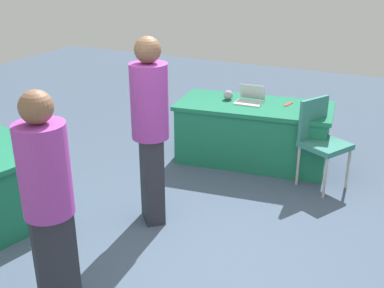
{
  "coord_description": "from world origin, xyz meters",
  "views": [
    {
      "loc": [
        -1.63,
        3.16,
        2.44
      ],
      "look_at": [
        0.04,
        -0.22,
        0.9
      ],
      "focal_mm": 44.31,
      "sensor_mm": 36.0,
      "label": 1
    }
  ],
  "objects_px": {
    "chair_near_front": "(321,137)",
    "person_attendee_standing": "(150,123)",
    "table_foreground": "(253,132)",
    "yarn_ball": "(228,95)",
    "scissors_red": "(288,104)",
    "person_presenter": "(48,197)",
    "laptop_silver": "(250,100)"
  },
  "relations": [
    {
      "from": "yarn_ball",
      "to": "scissors_red",
      "type": "relative_size",
      "value": 0.65
    },
    {
      "from": "table_foreground",
      "to": "person_attendee_standing",
      "type": "xyz_separation_m",
      "value": [
        0.39,
        1.78,
        0.63
      ]
    },
    {
      "from": "person_presenter",
      "to": "yarn_ball",
      "type": "height_order",
      "value": "person_presenter"
    },
    {
      "from": "yarn_ball",
      "to": "scissors_red",
      "type": "distance_m",
      "value": 0.74
    },
    {
      "from": "chair_near_front",
      "to": "laptop_silver",
      "type": "relative_size",
      "value": 2.95
    },
    {
      "from": "person_presenter",
      "to": "person_attendee_standing",
      "type": "distance_m",
      "value": 1.39
    },
    {
      "from": "chair_near_front",
      "to": "laptop_silver",
      "type": "height_order",
      "value": "chair_near_front"
    },
    {
      "from": "chair_near_front",
      "to": "scissors_red",
      "type": "bearing_deg",
      "value": -104.9
    },
    {
      "from": "person_attendee_standing",
      "to": "laptop_silver",
      "type": "bearing_deg",
      "value": 127.23
    },
    {
      "from": "person_attendee_standing",
      "to": "laptop_silver",
      "type": "distance_m",
      "value": 1.85
    },
    {
      "from": "chair_near_front",
      "to": "person_attendee_standing",
      "type": "relative_size",
      "value": 0.55
    },
    {
      "from": "person_attendee_standing",
      "to": "scissors_red",
      "type": "relative_size",
      "value": 9.88
    },
    {
      "from": "yarn_ball",
      "to": "table_foreground",
      "type": "bearing_deg",
      "value": 174.39
    },
    {
      "from": "person_presenter",
      "to": "person_attendee_standing",
      "type": "xyz_separation_m",
      "value": [
        0.04,
        -1.38,
        0.07
      ]
    },
    {
      "from": "person_presenter",
      "to": "yarn_ball",
      "type": "relative_size",
      "value": 14.25
    },
    {
      "from": "person_presenter",
      "to": "scissors_red",
      "type": "relative_size",
      "value": 9.24
    },
    {
      "from": "yarn_ball",
      "to": "chair_near_front",
      "type": "bearing_deg",
      "value": 164.65
    },
    {
      "from": "table_foreground",
      "to": "person_attendee_standing",
      "type": "distance_m",
      "value": 1.92
    },
    {
      "from": "table_foreground",
      "to": "yarn_ball",
      "type": "distance_m",
      "value": 0.56
    },
    {
      "from": "person_attendee_standing",
      "to": "yarn_ball",
      "type": "distance_m",
      "value": 1.82
    },
    {
      "from": "scissors_red",
      "to": "table_foreground",
      "type": "bearing_deg",
      "value": -55.91
    },
    {
      "from": "table_foreground",
      "to": "person_attendee_standing",
      "type": "height_order",
      "value": "person_attendee_standing"
    },
    {
      "from": "chair_near_front",
      "to": "scissors_red",
      "type": "height_order",
      "value": "chair_near_front"
    },
    {
      "from": "chair_near_front",
      "to": "person_attendee_standing",
      "type": "height_order",
      "value": "person_attendee_standing"
    },
    {
      "from": "chair_near_front",
      "to": "person_presenter",
      "type": "distance_m",
      "value": 3.13
    },
    {
      "from": "person_presenter",
      "to": "scissors_red",
      "type": "height_order",
      "value": "person_presenter"
    },
    {
      "from": "person_presenter",
      "to": "laptop_silver",
      "type": "xyz_separation_m",
      "value": [
        -0.27,
        -3.19,
        -0.15
      ]
    },
    {
      "from": "laptop_silver",
      "to": "scissors_red",
      "type": "xyz_separation_m",
      "value": [
        -0.44,
        -0.13,
        -0.04
      ]
    },
    {
      "from": "chair_near_front",
      "to": "scissors_red",
      "type": "distance_m",
      "value": 0.71
    },
    {
      "from": "chair_near_front",
      "to": "scissors_red",
      "type": "xyz_separation_m",
      "value": [
        0.5,
        -0.47,
        0.17
      ]
    },
    {
      "from": "person_attendee_standing",
      "to": "person_presenter",
      "type": "bearing_deg",
      "value": -41.43
    },
    {
      "from": "person_attendee_standing",
      "to": "laptop_silver",
      "type": "xyz_separation_m",
      "value": [
        -0.31,
        -1.8,
        -0.22
      ]
    }
  ]
}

